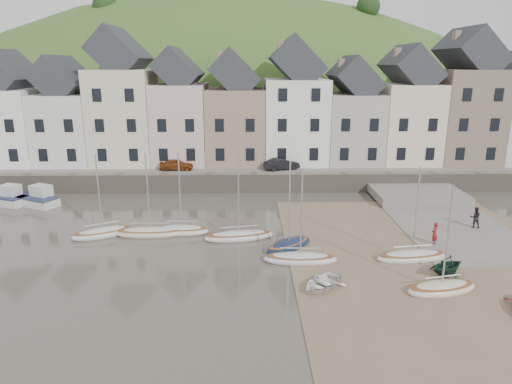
{
  "coord_description": "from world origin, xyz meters",
  "views": [
    {
      "loc": [
        -0.56,
        -26.78,
        12.18
      ],
      "look_at": [
        0.0,
        6.0,
        3.0
      ],
      "focal_mm": 32.46,
      "sensor_mm": 36.0,
      "label": 1
    }
  ],
  "objects_px": {
    "rowboat_green": "(447,265)",
    "car_right": "(282,164)",
    "person_red": "(435,233)",
    "person_dark": "(475,217)",
    "rowboat_white": "(322,283)",
    "sailboat_0": "(103,233)",
    "car_left": "(176,164)"
  },
  "relations": [
    {
      "from": "rowboat_green",
      "to": "car_right",
      "type": "distance_m",
      "value": 23.04
    },
    {
      "from": "person_red",
      "to": "person_dark",
      "type": "relative_size",
      "value": 0.99
    },
    {
      "from": "person_dark",
      "to": "rowboat_white",
      "type": "bearing_deg",
      "value": 47.73
    },
    {
      "from": "rowboat_white",
      "to": "person_dark",
      "type": "height_order",
      "value": "person_dark"
    },
    {
      "from": "sailboat_0",
      "to": "rowboat_white",
      "type": "height_order",
      "value": "sailboat_0"
    },
    {
      "from": "sailboat_0",
      "to": "person_dark",
      "type": "distance_m",
      "value": 27.81
    },
    {
      "from": "sailboat_0",
      "to": "person_red",
      "type": "xyz_separation_m",
      "value": [
        23.38,
        -2.28,
        0.65
      ]
    },
    {
      "from": "rowboat_green",
      "to": "car_left",
      "type": "relative_size",
      "value": 0.71
    },
    {
      "from": "sailboat_0",
      "to": "person_red",
      "type": "distance_m",
      "value": 23.5
    },
    {
      "from": "rowboat_green",
      "to": "person_red",
      "type": "xyz_separation_m",
      "value": [
        1.05,
        4.66,
        0.22
      ]
    },
    {
      "from": "sailboat_0",
      "to": "person_red",
      "type": "relative_size",
      "value": 3.98
    },
    {
      "from": "rowboat_white",
      "to": "car_left",
      "type": "distance_m",
      "value": 25.65
    },
    {
      "from": "person_dark",
      "to": "car_left",
      "type": "distance_m",
      "value": 27.96
    },
    {
      "from": "rowboat_green",
      "to": "person_dark",
      "type": "xyz_separation_m",
      "value": [
        5.45,
        8.0,
        0.23
      ]
    },
    {
      "from": "sailboat_0",
      "to": "person_dark",
      "type": "xyz_separation_m",
      "value": [
        27.78,
        1.06,
        0.66
      ]
    },
    {
      "from": "rowboat_green",
      "to": "car_left",
      "type": "bearing_deg",
      "value": -166.73
    },
    {
      "from": "person_dark",
      "to": "car_left",
      "type": "xyz_separation_m",
      "value": [
        -24.48,
        13.45,
        1.25
      ]
    },
    {
      "from": "sailboat_0",
      "to": "rowboat_white",
      "type": "distance_m",
      "value": 16.92
    },
    {
      "from": "rowboat_green",
      "to": "person_red",
      "type": "relative_size",
      "value": 1.5
    },
    {
      "from": "person_red",
      "to": "car_right",
      "type": "xyz_separation_m",
      "value": [
        -9.32,
        16.79,
        1.28
      ]
    },
    {
      "from": "car_right",
      "to": "rowboat_green",
      "type": "bearing_deg",
      "value": -177.28
    },
    {
      "from": "person_red",
      "to": "person_dark",
      "type": "distance_m",
      "value": 5.53
    },
    {
      "from": "person_red",
      "to": "person_dark",
      "type": "bearing_deg",
      "value": 173.29
    },
    {
      "from": "sailboat_0",
      "to": "car_left",
      "type": "bearing_deg",
      "value": 77.21
    },
    {
      "from": "rowboat_green",
      "to": "car_left",
      "type": "xyz_separation_m",
      "value": [
        -19.03,
        21.45,
        1.48
      ]
    },
    {
      "from": "rowboat_white",
      "to": "rowboat_green",
      "type": "height_order",
      "value": "rowboat_green"
    },
    {
      "from": "person_red",
      "to": "sailboat_0",
      "type": "bearing_deg",
      "value": -49.49
    },
    {
      "from": "car_left",
      "to": "person_dark",
      "type": "bearing_deg",
      "value": -121.47
    },
    {
      "from": "sailboat_0",
      "to": "rowboat_green",
      "type": "height_order",
      "value": "sailboat_0"
    },
    {
      "from": "rowboat_white",
      "to": "person_dark",
      "type": "xyz_separation_m",
      "value": [
        13.09,
        9.45,
        0.56
      ]
    },
    {
      "from": "rowboat_green",
      "to": "person_dark",
      "type": "relative_size",
      "value": 1.49
    },
    {
      "from": "sailboat_0",
      "to": "rowboat_green",
      "type": "relative_size",
      "value": 2.65
    }
  ]
}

